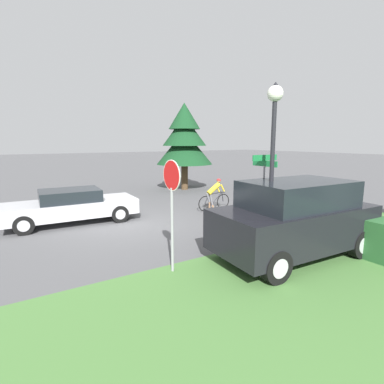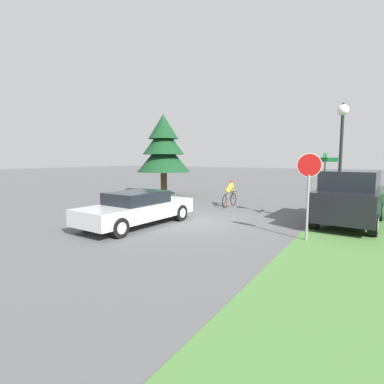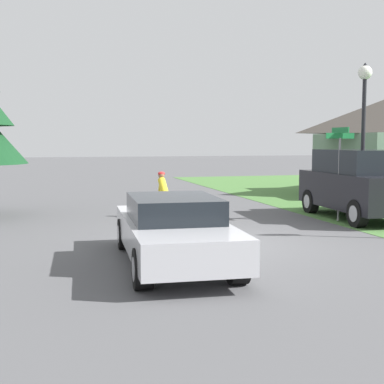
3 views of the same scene
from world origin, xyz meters
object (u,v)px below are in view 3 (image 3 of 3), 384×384
sedan_left_lane (173,230)px  street_lamp (364,105)px  street_name_sign (340,157)px  parked_suv_right (360,184)px  cyclist (163,196)px

sedan_left_lane → street_lamp: (6.40, 3.78, 2.67)m
sedan_left_lane → street_name_sign: size_ratio=1.78×
parked_suv_right → cyclist: bearing=78.1°
parked_suv_right → street_lamp: 2.38m
sedan_left_lane → parked_suv_right: (6.73, 4.38, 0.39)m
sedan_left_lane → street_name_sign: 7.24m
parked_suv_right → street_lamp: street_lamp is taller
sedan_left_lane → street_lamp: street_lamp is taller
cyclist → street_lamp: bearing=-111.3°
street_lamp → street_name_sign: bearing=151.2°
sedan_left_lane → parked_suv_right: parked_suv_right is taller
street_name_sign → cyclist: bearing=159.1°
sedan_left_lane → parked_suv_right: bearing=-54.0°
cyclist → parked_suv_right: bearing=-104.7°
parked_suv_right → street_name_sign: size_ratio=1.67×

